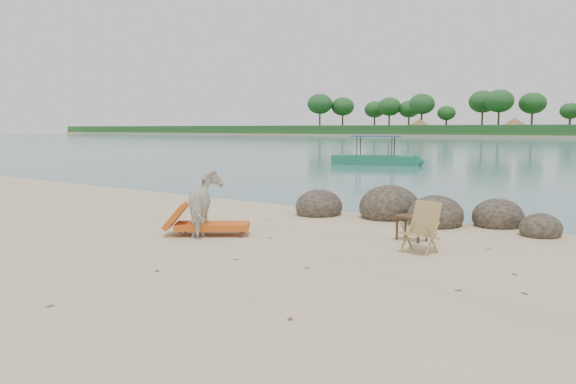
% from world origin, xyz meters
% --- Properties ---
extents(boulders, '(6.44, 2.96, 1.13)m').
position_xyz_m(boulders, '(0.37, 5.74, 0.22)').
color(boulders, '#2B241C').
rests_on(boulders, ground).
extents(cow, '(1.62, 1.67, 1.35)m').
position_xyz_m(cow, '(-2.37, 1.41, 0.68)').
color(cow, white).
rests_on(cow, ground).
extents(side_table, '(0.68, 0.49, 0.51)m').
position_xyz_m(side_table, '(1.53, 3.32, 0.25)').
color(side_table, '#302413').
rests_on(side_table, ground).
extents(lounge_chair, '(1.96, 1.72, 0.58)m').
position_xyz_m(lounge_chair, '(-2.13, 1.34, 0.29)').
color(lounge_chair, orange).
rests_on(lounge_chair, ground).
extents(deck_chair, '(0.69, 0.74, 0.93)m').
position_xyz_m(deck_chair, '(2.10, 2.39, 0.46)').
color(deck_chair, '#A58752').
rests_on(deck_chair, ground).
extents(boat_near, '(6.35, 3.33, 3.03)m').
position_xyz_m(boat_near, '(-11.01, 25.18, 1.52)').
color(boat_near, '#207454').
rests_on(boat_near, water).
extents(dead_leaves, '(8.46, 7.15, 0.00)m').
position_xyz_m(dead_leaves, '(0.80, 0.62, 0.00)').
color(dead_leaves, brown).
rests_on(dead_leaves, ground).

